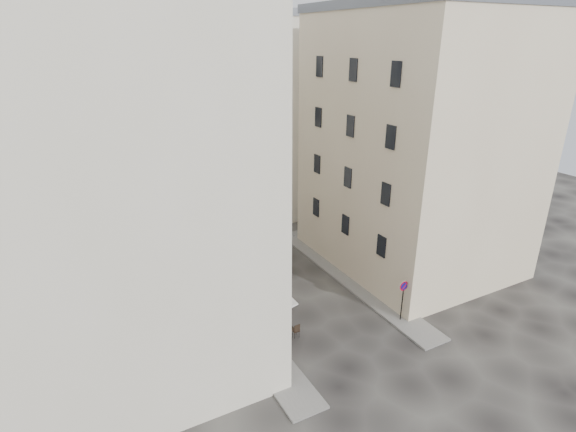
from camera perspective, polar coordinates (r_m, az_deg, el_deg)
ground at (r=29.29m, az=3.59°, el=-12.33°), size 90.00×90.00×0.00m
sidewalk_left at (r=30.66m, az=-7.75°, el=-10.66°), size 2.00×22.00×0.12m
sidewalk_right at (r=33.54m, az=7.52°, el=-7.60°), size 2.00×18.00×0.12m
building_left at (r=24.43m, az=-21.45°, el=5.83°), size 12.20×16.20×20.60m
building_right at (r=34.33m, az=16.12°, el=8.99°), size 12.20×14.20×18.60m
building_back at (r=41.91m, az=-11.27°, el=11.60°), size 18.20×10.20×18.60m
cafe_storefront at (r=27.36m, az=-5.31°, el=-10.38°), size 1.74×7.30×3.50m
stone_steps at (r=38.98m, az=-6.07°, el=-2.61°), size 9.00×3.15×0.80m
bollard_near at (r=26.96m, az=-1.33°, el=-14.29°), size 0.12×0.12×0.98m
bollard_mid at (r=29.60m, az=-4.44°, el=-10.73°), size 0.12×0.12×0.98m
bollard_far at (r=32.40m, az=-6.98°, el=-7.75°), size 0.12×0.12×0.98m
no_parking_sign at (r=28.40m, az=14.42°, el=-9.48°), size 0.64×0.10×2.81m
bistro_table_a at (r=26.92m, az=0.08°, el=-14.53°), size 1.26×0.59×0.89m
bistro_table_b at (r=27.36m, az=-1.95°, el=-13.91°), size 1.23×0.58×0.86m
bistro_table_c at (r=29.27m, az=-3.75°, el=-11.26°), size 1.30×0.61×0.91m
bistro_table_d at (r=30.82m, az=-4.50°, el=-9.38°), size 1.36×0.64×0.96m
bistro_table_e at (r=31.93m, az=-5.58°, el=-8.31°), size 1.26×0.59×0.89m
pedestrian at (r=27.98m, az=0.02°, el=-11.96°), size 0.75×0.71×1.72m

